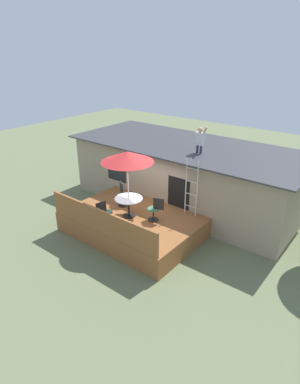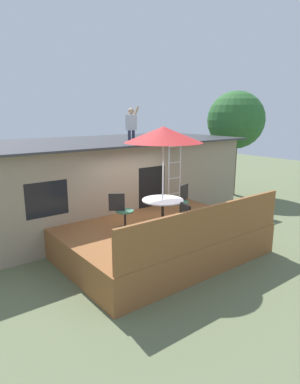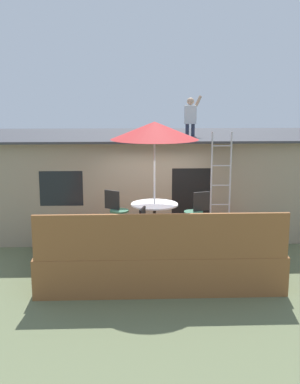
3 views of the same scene
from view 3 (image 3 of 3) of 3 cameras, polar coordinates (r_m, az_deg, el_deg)
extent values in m
plane|color=#66704C|center=(11.14, 0.82, -8.97)|extent=(40.00, 40.00, 0.00)
cube|color=gray|center=(14.25, 0.05, 1.28)|extent=(10.00, 4.00, 2.70)
cube|color=#38383D|center=(14.06, 0.05, 6.82)|extent=(10.50, 4.50, 0.06)
cube|color=black|center=(12.37, -10.54, 0.42)|extent=(1.10, 0.03, 0.90)
cube|color=black|center=(12.45, 4.90, -1.71)|extent=(1.00, 0.03, 2.00)
cube|color=brown|center=(11.00, 0.82, -7.02)|extent=(4.99, 3.46, 0.80)
cube|color=brown|center=(9.14, 1.41, -5.36)|extent=(4.89, 0.08, 0.90)
cylinder|color=black|center=(10.71, 0.52, -5.21)|extent=(0.48, 0.48, 0.03)
cylinder|color=black|center=(10.61, 0.53, -3.38)|extent=(0.07, 0.07, 0.71)
cylinder|color=silver|center=(10.52, 0.53, -1.49)|extent=(1.04, 1.04, 0.03)
cylinder|color=silver|center=(10.42, 0.54, 1.03)|extent=(0.04, 0.04, 2.40)
cone|color=red|center=(10.27, 0.55, 7.34)|extent=(1.90, 1.90, 0.38)
cylinder|color=silver|center=(12.10, 7.34, 1.95)|extent=(0.04, 0.04, 2.20)
cylinder|color=silver|center=(12.19, 9.56, 1.95)|extent=(0.04, 0.04, 2.20)
cylinder|color=silver|center=(12.29, 8.35, -1.50)|extent=(0.48, 0.03, 0.03)
cylinder|color=silver|center=(12.18, 8.42, 0.79)|extent=(0.48, 0.03, 0.03)
cylinder|color=silver|center=(12.10, 8.49, 3.12)|extent=(0.48, 0.03, 0.03)
cylinder|color=silver|center=(12.04, 8.56, 5.47)|extent=(0.48, 0.03, 0.03)
cylinder|color=#33384C|center=(13.36, 4.46, 7.39)|extent=(0.10, 0.10, 0.34)
cylinder|color=#33384C|center=(13.38, 5.15, 7.38)|extent=(0.10, 0.10, 0.34)
cube|color=silver|center=(13.34, 4.83, 9.18)|extent=(0.32, 0.20, 0.50)
sphere|color=tan|center=(13.33, 4.86, 10.73)|extent=(0.20, 0.20, 0.20)
cylinder|color=tan|center=(13.35, 5.64, 10.46)|extent=(0.26, 0.08, 0.44)
cylinder|color=black|center=(11.20, -3.66, -4.49)|extent=(0.40, 0.40, 0.02)
cylinder|color=black|center=(11.14, -3.68, -3.41)|extent=(0.06, 0.06, 0.44)
cylinder|color=#33664C|center=(11.09, -3.69, -2.26)|extent=(0.44, 0.44, 0.04)
cube|color=black|center=(11.14, -4.55, -0.93)|extent=(0.36, 0.25, 0.44)
cylinder|color=black|center=(11.09, 5.17, -4.68)|extent=(0.40, 0.40, 0.02)
cylinder|color=black|center=(11.03, 5.19, -3.59)|extent=(0.06, 0.06, 0.44)
cylinder|color=#33664C|center=(10.97, 5.21, -2.43)|extent=(0.44, 0.44, 0.04)
cube|color=black|center=(11.01, 6.16, -1.12)|extent=(0.39, 0.17, 0.44)
cylinder|color=black|center=(9.82, -0.62, -6.84)|extent=(0.40, 0.40, 0.02)
cylinder|color=black|center=(9.75, -0.62, -5.61)|extent=(0.06, 0.06, 0.44)
cylinder|color=#33664C|center=(9.68, -0.63, -4.31)|extent=(0.44, 0.44, 0.04)
cube|color=black|center=(9.43, -0.90, -3.24)|extent=(0.14, 0.40, 0.44)
camera|label=1|loc=(8.64, 76.46, 21.76)|focal=30.54mm
camera|label=2|loc=(6.18, -51.46, 4.64)|focal=31.16mm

